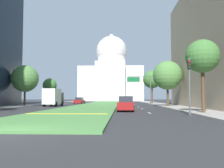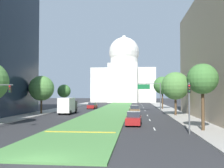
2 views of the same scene
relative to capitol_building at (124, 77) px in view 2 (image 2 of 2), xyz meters
The scene contains 18 objects.
ground_plane 53.86m from the capitol_building, 90.00° to the right, with size 260.00×260.00×0.00m, color #2B2B2D.
grass_median 59.06m from the capitol_building, 90.00° to the right, with size 8.14×95.98×0.14m, color #4C8442.
median_curb_nose 95.56m from the capitol_building, 90.00° to the right, with size 7.33×0.50×0.04m, color gold.
lane_dashes_right 56.70m from the capitol_building, 81.90° to the right, with size 0.16×78.38×0.01m.
sidewalk_left 65.71m from the capitol_building, 102.11° to the right, with size 4.00×95.98×0.15m, color #9E9991.
sidewalk_right 65.71m from the capitol_building, 77.89° to the right, with size 4.00×95.98×0.15m, color #9E9991.
capitol_building is the anchor object (origin of this frame).
traffic_light_near_right 95.26m from the capitol_building, 83.30° to the right, with size 0.28×0.35×5.20m.
overhead_guide_sign 63.96m from the capitol_building, 81.54° to the right, with size 5.27×0.20×6.50m.
street_tree_right_near 93.52m from the capitol_building, 82.07° to the right, with size 3.31×3.31×7.34m.
street_tree_left_mid 73.97m from the capitol_building, 100.13° to the right, with size 4.96×4.96×7.57m.
street_tree_right_mid 75.55m from the capitol_building, 80.16° to the right, with size 5.04×5.04×7.99m.
street_tree_left_far 58.94m from the capitol_building, 102.81° to the right, with size 3.43×3.43×6.37m.
street_tree_right_far 57.86m from the capitol_building, 77.53° to the right, with size 4.47×4.47×8.34m.
sedan_lead_stopped 88.68m from the capitol_building, 86.47° to the right, with size 2.10×4.36×1.77m.
sedan_midblock 72.06m from the capitol_building, 85.66° to the right, with size 2.10×4.55×1.73m.
sedan_distant 56.94m from the capitol_building, 95.92° to the right, with size 2.18×4.51×1.65m.
box_truck_delivery 73.13m from the capitol_building, 96.16° to the right, with size 2.40×6.40×3.20m.
Camera 2 is at (5.70, -13.92, 4.15)m, focal length 39.52 mm.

